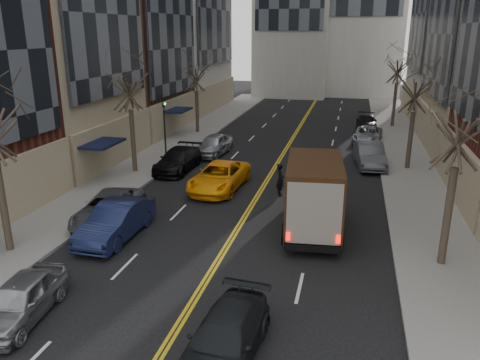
# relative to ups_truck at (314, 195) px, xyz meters

# --- Properties ---
(sidewalk_left) EXTENTS (4.00, 66.00, 0.15)m
(sidewalk_left) POSITION_rel_ups_truck_xyz_m (-12.45, 13.63, -1.70)
(sidewalk_left) COLOR slate
(sidewalk_left) RESTS_ON ground
(sidewalk_right) EXTENTS (4.00, 66.00, 0.15)m
(sidewalk_right) POSITION_rel_ups_truck_xyz_m (5.55, 13.63, -1.70)
(sidewalk_right) COLOR slate
(sidewalk_right) RESTS_ON ground
(tree_lf_mid) EXTENTS (3.20, 3.20, 8.91)m
(tree_lf_mid) POSITION_rel_ups_truck_xyz_m (-12.25, 6.63, 4.83)
(tree_lf_mid) COLOR #382D23
(tree_lf_mid) RESTS_ON sidewalk_left
(tree_lf_far) EXTENTS (3.20, 3.20, 8.12)m
(tree_lf_far) POSITION_rel_ups_truck_xyz_m (-12.25, 19.63, 4.25)
(tree_lf_far) COLOR #382D23
(tree_lf_far) RESTS_ON sidewalk_left
(tree_rt_near) EXTENTS (3.20, 3.20, 8.71)m
(tree_rt_near) POSITION_rel_ups_truck_xyz_m (5.35, -2.37, 4.68)
(tree_rt_near) COLOR #382D23
(tree_rt_near) RESTS_ON sidewalk_right
(tree_rt_mid) EXTENTS (3.20, 3.20, 8.32)m
(tree_rt_mid) POSITION_rel_ups_truck_xyz_m (5.35, 11.63, 4.40)
(tree_rt_mid) COLOR #382D23
(tree_rt_mid) RESTS_ON sidewalk_right
(tree_rt_far) EXTENTS (3.20, 3.20, 9.11)m
(tree_rt_far) POSITION_rel_ups_truck_xyz_m (5.35, 26.63, 4.97)
(tree_rt_far) COLOR #382D23
(tree_rt_far) RESTS_ON sidewalk_right
(traffic_signal) EXTENTS (0.29, 0.26, 4.70)m
(traffic_signal) POSITION_rel_ups_truck_xyz_m (-10.85, 8.63, 1.05)
(traffic_signal) COLOR black
(traffic_signal) RESTS_ON sidewalk_left
(ups_truck) EXTENTS (3.08, 6.61, 3.52)m
(ups_truck) POSITION_rel_ups_truck_xyz_m (0.00, 0.00, 0.00)
(ups_truck) COLOR black
(ups_truck) RESTS_ON ground
(observer_sedan) EXTENTS (2.21, 4.73, 1.34)m
(observer_sedan) POSITION_rel_ups_truck_xyz_m (-1.60, -9.77, -1.10)
(observer_sedan) COLOR black
(observer_sedan) RESTS_ON ground
(taxi) EXTENTS (2.87, 5.67, 1.54)m
(taxi) POSITION_rel_ups_truck_xyz_m (-5.92, 4.76, -1.00)
(taxi) COLOR #FFA20A
(taxi) RESTS_ON ground
(pedestrian) EXTENTS (0.66, 0.80, 1.88)m
(pedestrian) POSITION_rel_ups_truck_xyz_m (-2.24, 4.52, -0.83)
(pedestrian) COLOR black
(pedestrian) RESTS_ON ground
(parked_lf_a) EXTENTS (2.09, 4.25, 1.40)m
(parked_lf_a) POSITION_rel_ups_truck_xyz_m (-8.55, -9.40, -1.07)
(parked_lf_a) COLOR #93969A
(parked_lf_a) RESTS_ON ground
(parked_lf_b) EXTENTS (1.79, 4.93, 1.61)m
(parked_lf_b) POSITION_rel_ups_truck_xyz_m (-8.55, -2.94, -0.97)
(parked_lf_b) COLOR #12193B
(parked_lf_b) RESTS_ON ground
(parked_lf_c) EXTENTS (2.97, 5.41, 1.44)m
(parked_lf_c) POSITION_rel_ups_truck_xyz_m (-9.75, -1.42, -1.05)
(parked_lf_c) COLOR #4C4F54
(parked_lf_c) RESTS_ON ground
(parked_lf_d) EXTENTS (2.16, 5.12, 1.48)m
(parked_lf_d) POSITION_rel_ups_truck_xyz_m (-9.68, 7.84, -1.03)
(parked_lf_d) COLOR black
(parked_lf_d) RESTS_ON ground
(parked_lf_e) EXTENTS (2.31, 4.73, 1.55)m
(parked_lf_e) POSITION_rel_ups_truck_xyz_m (-8.55, 12.41, -1.00)
(parked_lf_e) COLOR #AAACB1
(parked_lf_e) RESTS_ON ground
(parked_rt_a) EXTENTS (2.31, 5.14, 1.64)m
(parked_rt_a) POSITION_rel_ups_truck_xyz_m (2.85, 11.85, -0.95)
(parked_rt_a) COLOR #45474C
(parked_rt_a) RESTS_ON ground
(parked_rt_b) EXTENTS (2.70, 4.94, 1.31)m
(parked_rt_b) POSITION_rel_ups_truck_xyz_m (2.85, 19.43, -1.12)
(parked_rt_b) COLOR #A5A9AC
(parked_rt_b) RESTS_ON ground
(parked_rt_c) EXTENTS (1.91, 4.64, 1.34)m
(parked_rt_c) POSITION_rel_ups_truck_xyz_m (2.85, 25.23, -1.10)
(parked_rt_c) COLOR black
(parked_rt_c) RESTS_ON ground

